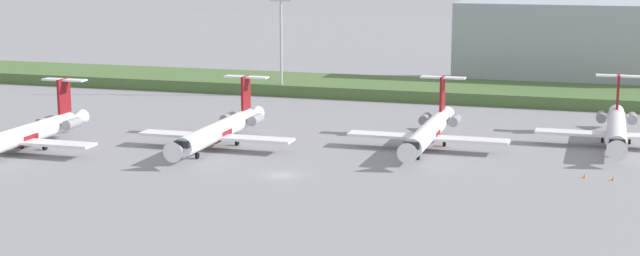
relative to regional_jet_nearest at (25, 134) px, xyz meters
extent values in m
plane|color=gray|center=(38.96, 27.28, -2.54)|extent=(500.00, 500.00, 0.00)
cube|color=#4C6B38|center=(38.96, 67.62, -1.42)|extent=(320.00, 20.00, 2.23)
cylinder|color=white|center=(0.00, -0.59, -0.09)|extent=(2.70, 24.00, 2.70)
cone|color=white|center=(0.00, 13.41, -0.09)|extent=(2.30, 4.00, 2.29)
cylinder|color=maroon|center=(0.00, -0.59, -0.24)|extent=(2.76, 3.60, 2.76)
cube|color=white|center=(5.91, -1.59, -0.69)|extent=(11.00, 3.20, 0.36)
cube|color=maroon|center=(0.00, 10.41, 3.86)|extent=(0.36, 3.20, 5.20)
cube|color=white|center=(0.00, 10.71, 6.26)|extent=(6.80, 1.80, 0.24)
cylinder|color=gray|center=(-2.25, 8.61, 0.11)|extent=(1.50, 3.40, 1.50)
cylinder|color=gray|center=(2.25, 8.61, 0.11)|extent=(1.50, 3.40, 1.50)
cylinder|color=black|center=(-1.90, 1.81, -2.09)|extent=(0.35, 0.90, 0.90)
cylinder|color=black|center=(1.90, 1.81, -2.09)|extent=(0.35, 0.90, 0.90)
cylinder|color=white|center=(24.89, 10.33, -0.09)|extent=(2.70, 24.00, 2.70)
cone|color=white|center=(24.89, -3.17, -0.09)|extent=(2.70, 3.00, 2.70)
cone|color=white|center=(24.89, 24.33, -0.09)|extent=(2.30, 4.00, 2.29)
cube|color=black|center=(24.89, -1.27, 0.39)|extent=(2.02, 1.80, 0.90)
cylinder|color=maroon|center=(24.89, 10.33, -0.24)|extent=(2.76, 3.60, 2.76)
cube|color=white|center=(18.99, 9.33, -0.69)|extent=(11.00, 3.20, 0.36)
cube|color=white|center=(30.80, 9.33, -0.69)|extent=(11.00, 3.20, 0.36)
cube|color=maroon|center=(24.89, 21.33, 3.86)|extent=(0.36, 3.20, 5.20)
cube|color=white|center=(24.89, 21.63, 6.26)|extent=(6.80, 1.80, 0.24)
cylinder|color=gray|center=(22.64, 19.53, 0.11)|extent=(1.50, 3.40, 1.50)
cylinder|color=gray|center=(27.14, 19.53, 0.11)|extent=(1.50, 3.40, 1.50)
cylinder|color=gray|center=(24.89, 2.89, -1.54)|extent=(0.20, 0.20, 0.65)
cylinder|color=black|center=(24.89, 2.89, -2.09)|extent=(0.30, 0.90, 0.90)
cylinder|color=black|center=(22.99, 12.73, -2.09)|extent=(0.35, 0.90, 0.90)
cylinder|color=black|center=(26.79, 12.73, -2.09)|extent=(0.35, 0.90, 0.90)
cylinder|color=white|center=(53.80, 18.43, -0.09)|extent=(2.70, 24.00, 2.70)
cone|color=white|center=(53.80, 4.93, -0.09)|extent=(2.70, 3.00, 2.70)
cone|color=white|center=(53.80, 32.43, -0.09)|extent=(2.30, 4.00, 2.29)
cube|color=black|center=(53.80, 6.83, 0.39)|extent=(2.02, 1.80, 0.90)
cylinder|color=maroon|center=(53.80, 18.43, -0.24)|extent=(2.76, 3.60, 2.76)
cube|color=white|center=(47.90, 17.43, -0.69)|extent=(11.00, 3.20, 0.36)
cube|color=white|center=(59.71, 17.43, -0.69)|extent=(11.00, 3.20, 0.36)
cube|color=maroon|center=(53.80, 29.43, 3.86)|extent=(0.36, 3.20, 5.20)
cube|color=white|center=(53.80, 29.73, 6.26)|extent=(6.80, 1.80, 0.24)
cylinder|color=gray|center=(51.55, 27.63, 0.11)|extent=(1.50, 3.40, 1.50)
cylinder|color=gray|center=(56.05, 27.63, 0.11)|extent=(1.50, 3.40, 1.50)
cylinder|color=gray|center=(53.80, 10.99, -1.54)|extent=(0.20, 0.20, 0.65)
cylinder|color=black|center=(53.80, 10.99, -2.09)|extent=(0.30, 0.90, 0.90)
cylinder|color=black|center=(51.90, 20.83, -2.09)|extent=(0.35, 0.90, 0.90)
cylinder|color=black|center=(55.70, 20.83, -2.09)|extent=(0.35, 0.90, 0.90)
cylinder|color=white|center=(79.42, 28.05, -0.09)|extent=(2.70, 24.00, 2.70)
cone|color=white|center=(79.42, 14.55, -0.09)|extent=(2.70, 3.00, 2.70)
cone|color=white|center=(79.42, 42.05, -0.09)|extent=(2.30, 4.00, 2.29)
cube|color=black|center=(79.42, 16.45, 0.39)|extent=(2.03, 1.80, 0.90)
cylinder|color=maroon|center=(79.42, 28.05, -0.24)|extent=(2.76, 3.60, 2.76)
cube|color=white|center=(73.52, 27.05, -0.69)|extent=(11.00, 3.20, 0.36)
cube|color=maroon|center=(79.42, 39.05, 3.86)|extent=(0.36, 3.20, 5.20)
cube|color=white|center=(79.42, 39.35, 6.26)|extent=(6.80, 1.80, 0.24)
cylinder|color=gray|center=(77.17, 37.25, 0.11)|extent=(1.50, 3.40, 1.50)
cylinder|color=gray|center=(81.67, 37.25, 0.11)|extent=(1.50, 3.40, 1.50)
cylinder|color=gray|center=(79.42, 20.61, -1.54)|extent=(0.20, 0.20, 0.65)
cylinder|color=black|center=(79.42, 20.61, -2.09)|extent=(0.30, 0.90, 0.90)
cylinder|color=black|center=(77.52, 30.45, -2.09)|extent=(0.35, 0.90, 0.90)
cylinder|color=black|center=(81.32, 30.45, -2.09)|extent=(0.35, 0.90, 0.90)
cylinder|color=#B2B2B7|center=(17.47, 59.19, 6.41)|extent=(0.50, 0.50, 17.90)
cube|color=#B2B2B7|center=(17.47, 59.19, 15.77)|extent=(4.40, 0.20, 0.20)
cube|color=#9EA3AD|center=(73.07, 88.38, 6.12)|extent=(51.39, 21.65, 17.32)
cone|color=orange|center=(75.65, 6.83, -2.26)|extent=(0.44, 0.44, 0.55)
cone|color=orange|center=(79.05, 6.48, -2.26)|extent=(0.44, 0.44, 0.55)
camera|label=1|loc=(77.57, -113.30, 25.73)|focal=53.52mm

